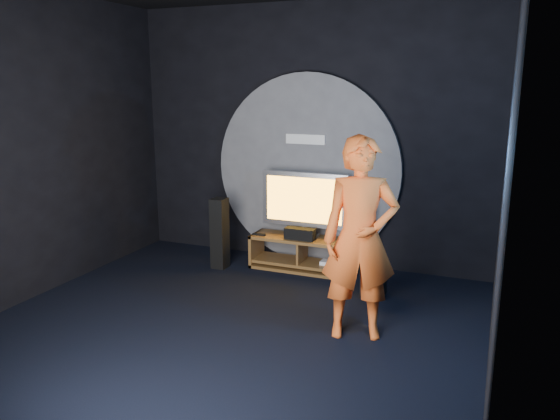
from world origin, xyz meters
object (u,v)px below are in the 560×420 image
(media_console, at_px, (303,256))
(tower_speaker_left, at_px, (220,233))
(tower_speaker_right, at_px, (364,237))
(player, at_px, (360,239))
(tv, at_px, (304,202))
(subwoofer, at_px, (373,284))

(media_console, relative_size, tower_speaker_left, 1.45)
(tower_speaker_left, bearing_deg, tower_speaker_right, 17.20)
(media_console, xyz_separation_m, tower_speaker_right, (0.77, 0.24, 0.28))
(player, bearing_deg, tv, 106.21)
(media_console, height_order, player, player)
(tv, xyz_separation_m, subwoofer, (1.10, -0.64, -0.78))
(tv, bearing_deg, subwoofer, -30.12)
(tower_speaker_left, xyz_separation_m, player, (2.24, -1.29, 0.51))
(subwoofer, bearing_deg, player, -85.92)
(media_console, bearing_deg, player, -54.21)
(media_console, relative_size, tv, 1.18)
(tower_speaker_right, bearing_deg, player, -78.08)
(tv, relative_size, tower_speaker_right, 1.22)
(tv, distance_m, tower_speaker_right, 0.91)
(tower_speaker_left, distance_m, player, 2.63)
(tower_speaker_left, relative_size, tower_speaker_right, 1.00)
(media_console, xyz_separation_m, player, (1.16, -1.62, 0.80))
(tower_speaker_left, xyz_separation_m, tower_speaker_right, (1.85, 0.57, 0.00))
(tower_speaker_left, relative_size, player, 0.48)
(tower_speaker_left, height_order, player, player)
(tv, bearing_deg, tower_speaker_left, -159.56)
(tower_speaker_right, distance_m, player, 1.97)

